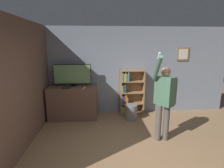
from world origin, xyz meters
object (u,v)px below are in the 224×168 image
television (72,75)px  game_console (67,87)px  person (164,97)px  waste_bin (131,112)px  bookshelf (130,92)px

television → game_console: (-0.14, -0.25, -0.31)m
person → waste_bin: person is taller
person → waste_bin: bearing=168.7°
game_console → waste_bin: game_console is taller
person → waste_bin: size_ratio=4.50×
bookshelf → person: bearing=-73.8°
bookshelf → person: person is taller
bookshelf → waste_bin: bookshelf is taller
bookshelf → person: (0.48, -1.64, 0.31)m
bookshelf → game_console: bearing=-168.6°
bookshelf → television: bearing=-175.8°
game_console → bookshelf: bearing=11.4°
game_console → waste_bin: bearing=-2.2°
game_console → person: (2.35, -1.26, 0.03)m
television → bookshelf: (1.73, 0.13, -0.59)m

